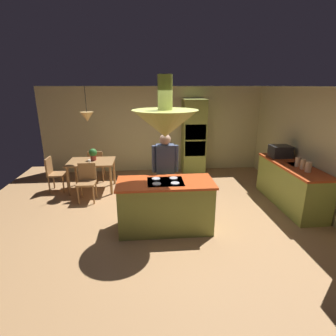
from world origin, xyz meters
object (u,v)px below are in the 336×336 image
object	(u,v)px
chair_at_corner	(54,172)
cup_on_table	(89,162)
kitchen_island	(165,205)
dining_table	(92,165)
canister_flour	(308,167)
canister_sugar	(303,164)
chair_by_back_wall	(96,164)
canister_tea	(298,162)
oven_tower	(194,137)
microwave_on_counter	(280,151)
person_at_island	(165,169)
chair_facing_island	(87,179)
potted_plant_on_table	(93,154)

from	to	relation	value
chair_at_corner	cup_on_table	xyz separation A→B (m)	(0.94, -0.21, 0.30)
kitchen_island	dining_table	xyz separation A→B (m)	(-1.70, 2.10, 0.18)
kitchen_island	cup_on_table	xyz separation A→B (m)	(-1.70, 1.89, 0.33)
canister_flour	canister_sugar	xyz separation A→B (m)	(0.00, 0.18, -0.00)
chair_by_back_wall	chair_at_corner	bearing A→B (deg)	34.15
dining_table	canister_tea	distance (m)	4.78
kitchen_island	oven_tower	distance (m)	3.48
canister_sugar	microwave_on_counter	bearing A→B (deg)	90.00
person_at_island	microwave_on_counter	size ratio (longest dim) A/B	3.64
canister_sugar	canister_tea	world-z (taller)	canister_sugar
canister_flour	microwave_on_counter	xyz separation A→B (m)	(0.00, 1.12, 0.04)
person_at_island	canister_sugar	distance (m)	2.80
person_at_island	canister_sugar	world-z (taller)	person_at_island
canister_flour	canister_tea	world-z (taller)	canister_flour
chair_facing_island	microwave_on_counter	world-z (taller)	microwave_on_counter
dining_table	canister_flour	bearing A→B (deg)	-21.73
person_at_island	chair_by_back_wall	size ratio (longest dim) A/B	1.92
oven_tower	dining_table	world-z (taller)	oven_tower
cup_on_table	canister_flour	bearing A→B (deg)	-19.42
chair_at_corner	microwave_on_counter	distance (m)	5.56
kitchen_island	oven_tower	world-z (taller)	oven_tower
chair_at_corner	canister_sugar	distance (m)	5.74
microwave_on_counter	kitchen_island	bearing A→B (deg)	-153.58
oven_tower	person_at_island	size ratio (longest dim) A/B	1.31
kitchen_island	dining_table	bearing A→B (deg)	128.99
dining_table	chair_by_back_wall	distance (m)	0.66
potted_plant_on_table	microwave_on_counter	distance (m)	4.56
canister_sugar	canister_tea	bearing A→B (deg)	90.00
chair_facing_island	canister_flour	world-z (taller)	canister_flour
kitchen_island	chair_facing_island	bearing A→B (deg)	139.32
cup_on_table	canister_tea	xyz separation A→B (m)	(4.54, -1.24, 0.23)
kitchen_island	canister_tea	size ratio (longest dim) A/B	8.62
chair_by_back_wall	potted_plant_on_table	world-z (taller)	potted_plant_on_table
oven_tower	chair_facing_island	size ratio (longest dim) A/B	2.53
canister_tea	oven_tower	bearing A→B (deg)	123.87
chair_by_back_wall	cup_on_table	distance (m)	0.90
dining_table	canister_flour	xyz separation A→B (m)	(4.54, -1.81, 0.38)
kitchen_island	canister_sugar	xyz separation A→B (m)	(2.84, 0.47, 0.57)
canister_sugar	microwave_on_counter	distance (m)	0.94
dining_table	canister_flour	distance (m)	4.90
canister_sugar	kitchen_island	bearing A→B (deg)	-170.59
person_at_island	chair_at_corner	size ratio (longest dim) A/B	1.92
chair_at_corner	canister_tea	world-z (taller)	canister_tea
oven_tower	chair_facing_island	xyz separation A→B (m)	(-2.80, -1.78, -0.60)
microwave_on_counter	oven_tower	bearing A→B (deg)	133.52
oven_tower	microwave_on_counter	world-z (taller)	oven_tower
potted_plant_on_table	cup_on_table	xyz separation A→B (m)	(-0.04, -0.29, -0.12)
person_at_island	chair_by_back_wall	bearing A→B (deg)	130.11
canister_tea	chair_by_back_wall	bearing A→B (deg)	155.30
chair_by_back_wall	cup_on_table	bearing A→B (deg)	90.06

